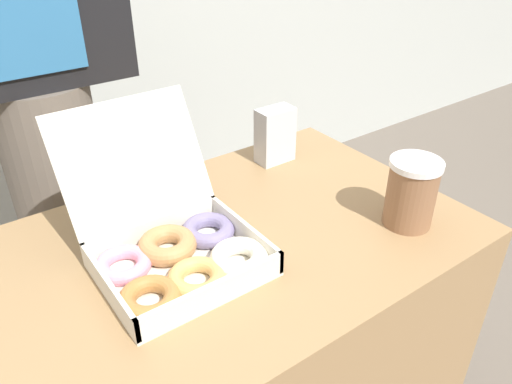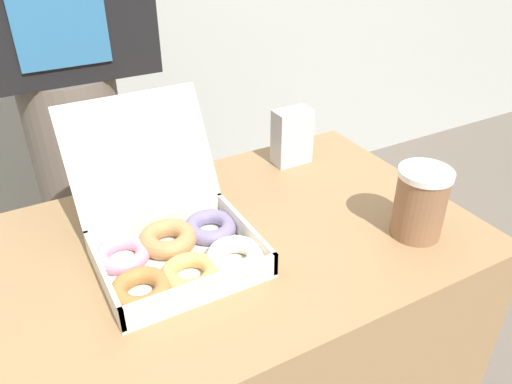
% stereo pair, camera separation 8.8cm
% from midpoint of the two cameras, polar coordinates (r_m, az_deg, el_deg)
% --- Properties ---
extents(table, '(0.94, 0.61, 0.73)m').
position_cam_midpoint_polar(table, '(1.22, -4.56, -19.12)').
color(table, '#99754C').
rests_on(table, ground_plane).
extents(donut_box, '(0.30, 0.35, 0.25)m').
position_cam_midpoint_polar(donut_box, '(0.90, -11.87, -6.36)').
color(donut_box, silver).
rests_on(donut_box, table).
extents(coffee_cup, '(0.10, 0.10, 0.14)m').
position_cam_midpoint_polar(coffee_cup, '(1.00, 14.98, -0.14)').
color(coffee_cup, '#8C6042').
rests_on(coffee_cup, table).
extents(napkin_holder, '(0.09, 0.05, 0.14)m').
position_cam_midpoint_polar(napkin_holder, '(1.21, 0.11, 6.44)').
color(napkin_holder, silver).
rests_on(napkin_holder, table).
extents(person_customer, '(0.44, 0.24, 1.74)m').
position_cam_midpoint_polar(person_customer, '(1.31, -26.05, 12.44)').
color(person_customer, '#665B51').
rests_on(person_customer, ground_plane).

